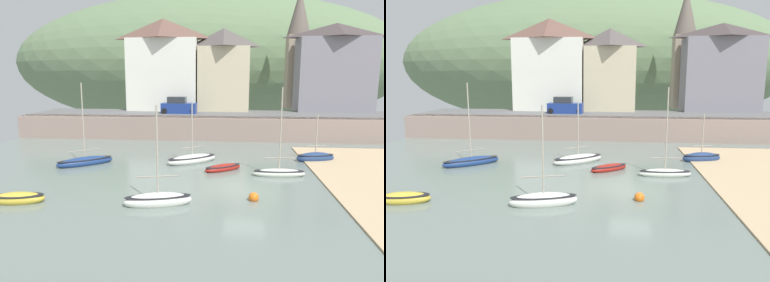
{
  "view_description": "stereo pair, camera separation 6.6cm",
  "coord_description": "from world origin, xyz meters",
  "views": [
    {
      "loc": [
        -1.16,
        -21.1,
        6.84
      ],
      "look_at": [
        -3.71,
        4.84,
        2.03
      ],
      "focal_mm": 33.53,
      "sensor_mm": 36.0,
      "label": 1
    },
    {
      "loc": [
        -1.09,
        -21.1,
        6.84
      ],
      "look_at": [
        -3.71,
        4.84,
        2.03
      ],
      "focal_mm": 33.53,
      "sensor_mm": 36.0,
      "label": 2
    }
  ],
  "objects": [
    {
      "name": "ground",
      "position": [
        1.4,
        -9.56,
        0.16
      ],
      "size": [
        48.0,
        41.0,
        0.61
      ],
      "color": "slate"
    },
    {
      "name": "waterfront_building_centre",
      "position": [
        -1.72,
        25.2,
        7.57
      ],
      "size": [
        6.57,
        5.3,
        10.16
      ],
      "color": "beige",
      "rests_on": "ground"
    },
    {
      "name": "dinghy_open_wooden",
      "position": [
        -3.86,
        6.43,
        0.27
      ],
      "size": [
        4.26,
        3.6,
        4.94
      ],
      "rotation": [
        0.0,
        0.0,
        0.63
      ],
      "color": "silver",
      "rests_on": "ground"
    },
    {
      "name": "waterfront_building_right",
      "position": [
        11.84,
        25.2,
        7.77
      ],
      "size": [
        9.3,
        4.71,
        10.59
      ],
      "color": "gray",
      "rests_on": "ground"
    },
    {
      "name": "church_with_spire",
      "position": [
        8.07,
        29.2,
        10.47
      ],
      "size": [
        3.0,
        3.0,
        15.62
      ],
      "color": "gray",
      "rests_on": "ground"
    },
    {
      "name": "sailboat_tall_mast",
      "position": [
        -1.39,
        4.26,
        0.19
      ],
      "size": [
        3.01,
        2.49,
        0.6
      ],
      "rotation": [
        0.0,
        0.0,
        0.61
      ],
      "color": "maroon",
      "rests_on": "ground"
    },
    {
      "name": "mooring_buoy",
      "position": [
        0.39,
        -1.94,
        0.17
      ],
      "size": [
        0.57,
        0.57,
        0.57
      ],
      "color": "orange",
      "rests_on": "ground"
    },
    {
      "name": "hillside_backdrop",
      "position": [
        -5.39,
        55.2,
        9.33
      ],
      "size": [
        80.0,
        44.0,
        26.66
      ],
      "color": "#617B54",
      "rests_on": "ground"
    },
    {
      "name": "quay_seawall",
      "position": [
        0.0,
        17.5,
        1.36
      ],
      "size": [
        48.0,
        9.4,
        2.4
      ],
      "color": "gray",
      "rests_on": "ground"
    },
    {
      "name": "sailboat_white_hull",
      "position": [
        2.46,
        3.17,
        0.27
      ],
      "size": [
        3.62,
        1.12,
        6.21
      ],
      "rotation": [
        0.0,
        0.0,
        0.06
      ],
      "color": "silver",
      "rests_on": "ground"
    },
    {
      "name": "fishing_boat_green",
      "position": [
        5.99,
        7.9,
        0.3
      ],
      "size": [
        3.33,
        1.81,
        4.01
      ],
      "rotation": [
        0.0,
        0.0,
        0.24
      ],
      "color": "navy",
      "rests_on": "ground"
    },
    {
      "name": "sailboat_nearest_shore",
      "position": [
        -4.74,
        -3.21,
        0.31
      ],
      "size": [
        3.77,
        1.87,
        5.54
      ],
      "rotation": [
        0.0,
        0.0,
        0.25
      ],
      "color": "white",
      "rests_on": "ground"
    },
    {
      "name": "parked_car_near_slipway",
      "position": [
        -6.85,
        20.7,
        3.2
      ],
      "size": [
        4.17,
        1.87,
        1.95
      ],
      "rotation": [
        0.0,
        0.0,
        -0.04
      ],
      "color": "navy",
      "rests_on": "ground"
    },
    {
      "name": "waterfront_building_left",
      "position": [
        -9.39,
        25.2,
        8.21
      ],
      "size": [
        9.0,
        5.26,
        11.43
      ],
      "color": "white",
      "rests_on": "ground"
    },
    {
      "name": "sailboat_far_left",
      "position": [
        -12.01,
        4.88,
        0.28
      ],
      "size": [
        4.16,
        3.63,
        6.46
      ],
      "rotation": [
        0.0,
        0.0,
        0.67
      ],
      "color": "navy",
      "rests_on": "ground"
    },
    {
      "name": "sailboat_blue_trim",
      "position": [
        -12.42,
        -3.53,
        0.23
      ],
      "size": [
        3.01,
        1.61,
        0.74
      ],
      "rotation": [
        0.0,
        0.0,
        0.19
      ],
      "color": "gold",
      "rests_on": "ground"
    }
  ]
}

